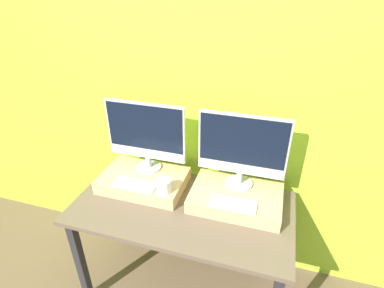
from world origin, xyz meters
The scene contains 9 objects.
wall_back centered at (0.00, 0.78, 1.30)m, with size 8.00×0.04×2.60m.
workbench centered at (0.00, 0.36, 0.68)m, with size 1.37×0.71×0.77m.
wooden_riser_left centered at (-0.32, 0.48, 0.82)m, with size 0.56×0.38×0.09m.
monitor_left centered at (-0.32, 0.57, 1.13)m, with size 0.54×0.18×0.49m.
keyboard_left centered at (-0.32, 0.35, 0.87)m, with size 0.28×0.11×0.01m.
mug centered at (-0.12, 0.35, 0.91)m, with size 0.09×0.09×0.09m.
wooden_riser_right centered at (0.32, 0.48, 0.82)m, with size 0.56×0.38×0.09m.
monitor_right centered at (0.32, 0.57, 1.13)m, with size 0.54×0.18×0.49m.
keyboard_right centered at (0.32, 0.35, 0.87)m, with size 0.28×0.11×0.01m.
Camera 1 is at (0.48, -1.02, 2.04)m, focal length 28.00 mm.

